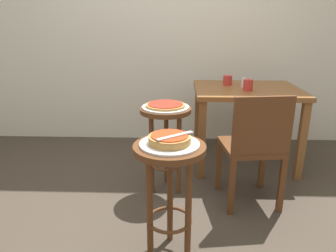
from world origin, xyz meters
TOP-DOWN VIEW (x-y plane):
  - ground_plane at (0.00, 0.00)m, footprint 6.00×6.00m
  - back_wall at (0.00, 1.65)m, footprint 6.00×0.10m
  - stool_foreground at (0.11, -0.33)m, footprint 0.39×0.39m
  - serving_plate_foreground at (0.11, -0.33)m, footprint 0.32×0.32m
  - pizza_foreground at (0.11, -0.33)m, footprint 0.22×0.22m
  - stool_middle at (0.05, 0.42)m, footprint 0.39×0.39m
  - serving_plate_middle at (0.05, 0.42)m, footprint 0.36×0.36m
  - pizza_middle at (0.05, 0.42)m, footprint 0.30×0.30m
  - dining_table at (0.77, 0.97)m, footprint 0.94×0.76m
  - cup_near_edge at (0.75, 0.85)m, footprint 0.08×0.08m
  - cup_far_edge at (0.61, 1.10)m, footprint 0.08×0.08m
  - condiment_shaker at (0.74, 1.01)m, footprint 0.04×0.04m
  - wooden_chair at (0.69, 0.22)m, footprint 0.45×0.45m
  - pizza_server_knife at (0.14, -0.35)m, footprint 0.19×0.15m

SIDE VIEW (x-z plane):
  - ground_plane at x=0.00m, z-range 0.00..0.00m
  - wooden_chair at x=0.69m, z-range 0.04..0.89m
  - stool_foreground at x=0.11m, z-range 0.17..0.85m
  - stool_middle at x=0.05m, z-range 0.17..0.85m
  - dining_table at x=0.77m, z-range 0.25..0.98m
  - serving_plate_foreground at x=0.11m, z-range 0.68..0.69m
  - serving_plate_middle at x=0.05m, z-range 0.68..0.69m
  - pizza_middle at x=0.05m, z-range 0.69..0.72m
  - pizza_foreground at x=0.11m, z-range 0.69..0.74m
  - pizza_server_knife at x=0.14m, z-range 0.74..0.75m
  - condiment_shaker at x=0.74m, z-range 0.73..0.81m
  - cup_far_edge at x=0.61m, z-range 0.73..0.82m
  - cup_near_edge at x=0.75m, z-range 0.73..0.83m
  - back_wall at x=0.00m, z-range 0.00..3.00m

